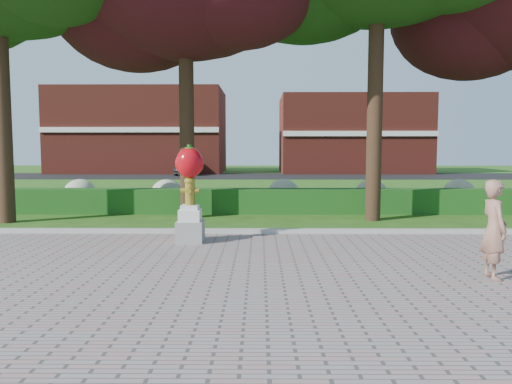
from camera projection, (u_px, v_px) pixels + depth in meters
ground at (249, 263)px, 9.17m from camera, size 100.00×100.00×0.00m
walkway at (242, 350)px, 5.19m from camera, size 40.00×14.00×0.04m
curb at (252, 232)px, 12.16m from camera, size 40.00×0.18×0.15m
lawn_hedge at (254, 201)px, 16.11m from camera, size 24.00×0.70×0.80m
hydrangea_row at (271, 194)px, 17.09m from camera, size 20.10×1.10×0.99m
street at (257, 176)px, 37.06m from camera, size 50.00×8.00×0.02m
building_left at (141, 131)px, 42.80m from camera, size 14.00×8.00×7.00m
building_right at (351, 135)px, 42.69m from camera, size 12.00×8.00×6.40m
hydrant_sculpture at (190, 191)px, 10.93m from camera, size 0.63×0.59×2.15m
woman at (494, 229)px, 7.89m from camera, size 0.39×0.59×1.59m
parked_car at (189, 166)px, 38.55m from camera, size 1.93×4.25×1.41m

